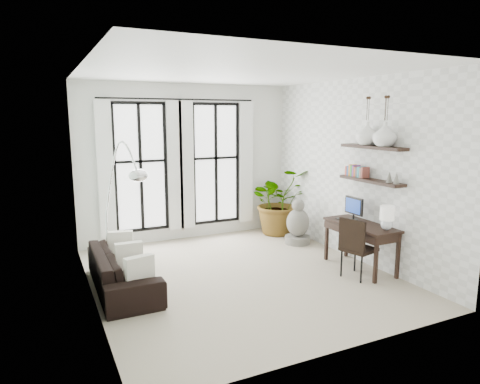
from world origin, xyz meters
TOP-DOWN VIEW (x-y plane):
  - floor at (0.00, 0.00)m, footprint 5.00×5.00m
  - ceiling at (0.00, 0.00)m, footprint 5.00×5.00m
  - wall_left at (-2.25, 0.00)m, footprint 0.00×5.00m
  - wall_right at (2.25, 0.00)m, footprint 0.00×5.00m
  - wall_back at (0.00, 2.50)m, footprint 4.50×0.00m
  - windows at (-0.20, 2.43)m, footprint 3.26×0.13m
  - wall_shelves at (2.11, -0.54)m, footprint 0.25×1.30m
  - sofa at (-1.80, 0.29)m, footprint 0.81×2.03m
  - throw_pillows at (-1.70, 0.29)m, footprint 0.40×1.52m
  - plant at (1.87, 1.95)m, footprint 1.37×1.20m
  - desk at (1.95, -0.62)m, footprint 0.56×1.33m
  - desk_chair at (1.60, -0.87)m, footprint 0.57×0.57m
  - arc_lamp at (-1.70, 0.67)m, footprint 0.71×0.98m
  - buddha at (1.83, 1.13)m, footprint 0.51×0.51m
  - vase_a at (2.11, -0.83)m, footprint 0.37×0.37m
  - vase_b at (2.11, -0.43)m, footprint 0.37×0.37m

SIDE VIEW (x-z plane):
  - floor at x=0.00m, z-range 0.00..0.00m
  - sofa at x=-1.80m, z-range 0.00..0.59m
  - buddha at x=1.83m, z-range -0.07..0.84m
  - throw_pillows at x=-1.70m, z-range 0.30..0.70m
  - desk_chair at x=1.60m, z-range 0.07..1.05m
  - plant at x=1.87m, z-range 0.00..1.46m
  - desk at x=1.95m, z-range 0.14..1.32m
  - windows at x=-0.20m, z-range 0.24..2.88m
  - wall_left at x=-2.25m, z-range -0.90..4.10m
  - wall_right at x=2.25m, z-range -0.90..4.10m
  - wall_back at x=0.00m, z-range -0.65..3.85m
  - arc_lamp at x=-1.70m, z-range 0.58..2.76m
  - wall_shelves at x=2.11m, z-range 1.43..2.03m
  - vase_a at x=2.11m, z-range 2.07..2.46m
  - vase_b at x=2.11m, z-range 2.07..2.46m
  - ceiling at x=0.00m, z-range 3.20..3.20m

